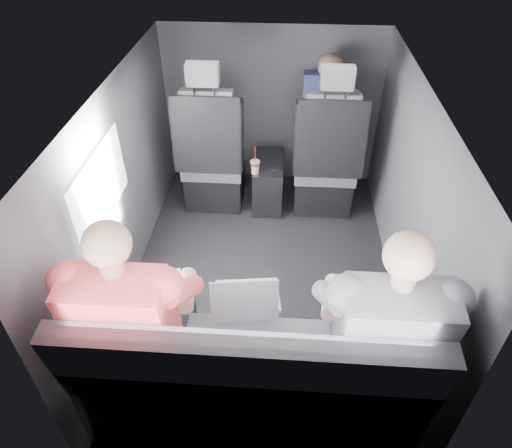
# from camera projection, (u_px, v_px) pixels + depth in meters

# --- Properties ---
(floor) EXTENTS (2.60, 2.60, 0.00)m
(floor) POSITION_uv_depth(u_px,v_px,m) (262.00, 273.00, 3.26)
(floor) COLOR black
(floor) RESTS_ON ground
(ceiling) EXTENTS (2.60, 2.60, 0.00)m
(ceiling) POSITION_uv_depth(u_px,v_px,m) (264.00, 92.00, 2.42)
(ceiling) COLOR #B2B2AD
(ceiling) RESTS_ON panel_back
(panel_left) EXTENTS (0.02, 2.60, 1.35)m
(panel_left) POSITION_uv_depth(u_px,v_px,m) (121.00, 191.00, 2.89)
(panel_left) COLOR #56565B
(panel_left) RESTS_ON floor
(panel_right) EXTENTS (0.02, 2.60, 1.35)m
(panel_right) POSITION_uv_depth(u_px,v_px,m) (410.00, 202.00, 2.79)
(panel_right) COLOR #56565B
(panel_right) RESTS_ON floor
(panel_front) EXTENTS (1.80, 0.02, 1.35)m
(panel_front) POSITION_uv_depth(u_px,v_px,m) (272.00, 108.00, 3.85)
(panel_front) COLOR #56565B
(panel_front) RESTS_ON floor
(panel_back) EXTENTS (1.80, 0.02, 1.35)m
(panel_back) POSITION_uv_depth(u_px,v_px,m) (245.00, 383.00, 1.83)
(panel_back) COLOR #56565B
(panel_back) RESTS_ON floor
(side_window) EXTENTS (0.02, 0.75, 0.42)m
(side_window) POSITION_uv_depth(u_px,v_px,m) (101.00, 188.00, 2.51)
(side_window) COLOR white
(side_window) RESTS_ON panel_left
(seatbelt) EXTENTS (0.35, 0.11, 0.59)m
(seatbelt) POSITION_uv_depth(u_px,v_px,m) (331.00, 130.00, 3.26)
(seatbelt) COLOR black
(seatbelt) RESTS_ON front_seat_right
(front_seat_left) EXTENTS (0.52, 0.58, 1.26)m
(front_seat_left) POSITION_uv_depth(u_px,v_px,m) (213.00, 162.00, 3.69)
(front_seat_left) COLOR black
(front_seat_left) RESTS_ON floor
(front_seat_right) EXTENTS (0.52, 0.58, 1.26)m
(front_seat_right) POSITION_uv_depth(u_px,v_px,m) (325.00, 166.00, 3.64)
(front_seat_right) COLOR black
(front_seat_right) RESTS_ON floor
(center_console) EXTENTS (0.24, 0.48, 0.41)m
(center_console) POSITION_uv_depth(u_px,v_px,m) (269.00, 182.00, 3.82)
(center_console) COLOR black
(center_console) RESTS_ON floor
(rear_bench) EXTENTS (1.60, 0.57, 0.92)m
(rear_bench) POSITION_uv_depth(u_px,v_px,m) (250.00, 381.00, 2.24)
(rear_bench) COLOR slate
(rear_bench) RESTS_ON floor
(soda_cup) EXTENTS (0.08, 0.08, 0.23)m
(soda_cup) POSITION_uv_depth(u_px,v_px,m) (255.00, 167.00, 3.52)
(soda_cup) COLOR white
(soda_cup) RESTS_ON center_console
(laptop_white) EXTENTS (0.41, 0.41, 0.27)m
(laptop_white) POSITION_uv_depth(u_px,v_px,m) (141.00, 293.00, 2.25)
(laptop_white) COLOR silver
(laptop_white) RESTS_ON passenger_rear_left
(laptop_silver) EXTENTS (0.35, 0.32, 0.23)m
(laptop_silver) POSITION_uv_depth(u_px,v_px,m) (246.00, 298.00, 2.24)
(laptop_silver) COLOR silver
(laptop_silver) RESTS_ON rear_bench
(laptop_black) EXTENTS (0.36, 0.33, 0.25)m
(laptop_black) POSITION_uv_depth(u_px,v_px,m) (378.00, 295.00, 2.25)
(laptop_black) COLOR black
(laptop_black) RESTS_ON passenger_rear_right
(passenger_rear_left) EXTENTS (0.54, 0.65, 1.28)m
(passenger_rear_left) POSITION_uv_depth(u_px,v_px,m) (137.00, 315.00, 2.13)
(passenger_rear_left) COLOR #35363B
(passenger_rear_left) RESTS_ON rear_bench
(passenger_rear_right) EXTENTS (0.54, 0.66, 1.29)m
(passenger_rear_right) POSITION_uv_depth(u_px,v_px,m) (380.00, 328.00, 2.07)
(passenger_rear_right) COLOR navy
(passenger_rear_right) RESTS_ON rear_bench
(passenger_front_right) EXTENTS (0.39, 0.39, 0.77)m
(passenger_front_right) POSITION_uv_depth(u_px,v_px,m) (326.00, 112.00, 3.62)
(passenger_front_right) COLOR navy
(passenger_front_right) RESTS_ON front_seat_right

